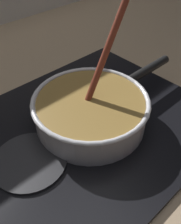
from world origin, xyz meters
name	(u,v)px	position (x,y,z in m)	size (l,w,h in m)	color
ground	(99,175)	(0.00, 0.00, -0.02)	(2.40, 1.60, 0.04)	#9E8466
hob_plate	(90,124)	(0.07, 0.10, 0.01)	(0.56, 0.48, 0.01)	black
burner_ring	(90,121)	(0.07, 0.10, 0.02)	(0.16, 0.16, 0.01)	#592D0C
spare_burner	(30,161)	(-0.10, 0.10, 0.01)	(0.15, 0.15, 0.01)	#262628
cooking_pan	(91,110)	(0.07, 0.10, 0.05)	(0.41, 0.26, 0.26)	silver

